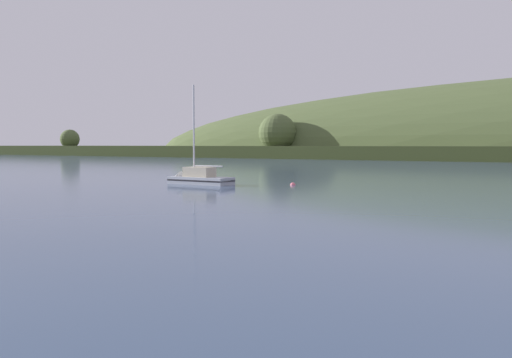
% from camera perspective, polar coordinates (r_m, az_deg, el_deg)
% --- Properties ---
extents(sailboat_near_mooring, '(9.11, 3.05, 13.41)m').
position_cam_1_polar(sailboat_near_mooring, '(67.19, -6.43, -0.26)').
color(sailboat_near_mooring, '#ADB2BC').
rests_on(sailboat_near_mooring, ground).
extents(mooring_buoy_midchannel, '(0.63, 0.63, 0.71)m').
position_cam_1_polar(mooring_buoy_midchannel, '(65.11, 3.86, -0.64)').
color(mooring_buoy_midchannel, '#E06675').
rests_on(mooring_buoy_midchannel, ground).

